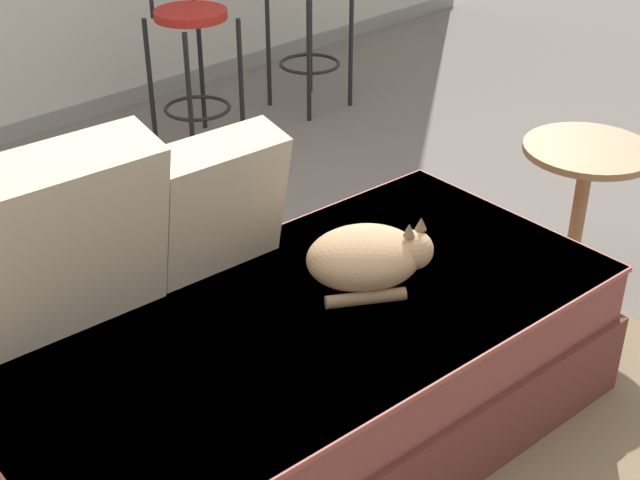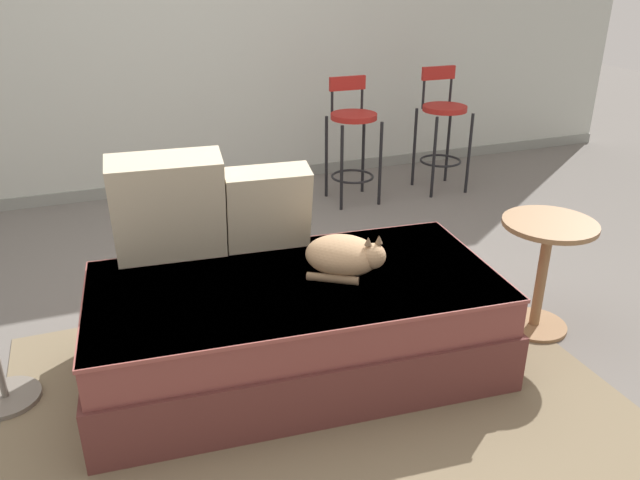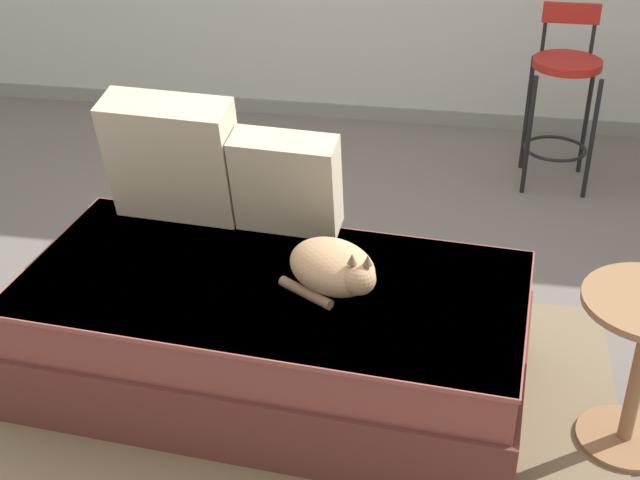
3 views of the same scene
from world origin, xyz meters
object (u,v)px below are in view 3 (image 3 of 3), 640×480
object	(u,v)px
couch	(274,333)
bar_stool_near_window	(564,87)
throw_pillow_middle	(286,183)
cat	(334,268)
throw_pillow_corner	(173,159)

from	to	relation	value
couch	bar_stool_near_window	size ratio (longest dim) A/B	1.99
throw_pillow_middle	cat	distance (m)	0.45
couch	throw_pillow_corner	size ratio (longest dim) A/B	3.61
throw_pillow_middle	bar_stool_near_window	size ratio (longest dim) A/B	0.44
couch	bar_stool_near_window	xyz separation A→B (m)	(1.09, 1.91, 0.30)
throw_pillow_corner	cat	xyz separation A→B (m)	(0.67, -0.40, -0.17)
couch	bar_stool_near_window	world-z (taller)	bar_stool_near_window
cat	throw_pillow_corner	bearing A→B (deg)	149.31
bar_stool_near_window	throw_pillow_corner	bearing A→B (deg)	-135.21
cat	bar_stool_near_window	distance (m)	2.12
couch	bar_stool_near_window	bearing A→B (deg)	60.36
bar_stool_near_window	couch	bearing A→B (deg)	-119.64
throw_pillow_corner	throw_pillow_middle	world-z (taller)	throw_pillow_corner
couch	throw_pillow_middle	world-z (taller)	throw_pillow_middle
throw_pillow_corner	bar_stool_near_window	world-z (taller)	throw_pillow_corner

